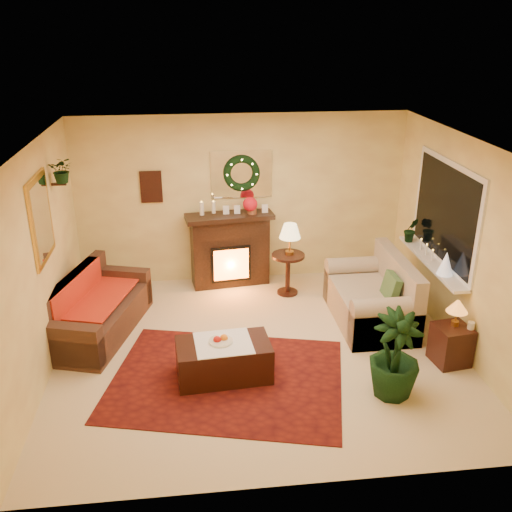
{
  "coord_description": "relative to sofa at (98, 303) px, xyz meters",
  "views": [
    {
      "loc": [
        -0.76,
        -6.1,
        3.87
      ],
      "look_at": [
        0.0,
        0.35,
        1.15
      ],
      "focal_mm": 40.0,
      "sensor_mm": 36.0,
      "label": 1
    }
  ],
  "objects": [
    {
      "name": "sill_plant",
      "position": [
        4.38,
        0.54,
        0.66
      ],
      "size": [
        0.26,
        0.21,
        0.47
      ],
      "primitive_type": "imported",
      "color": "#153B11",
      "rests_on": "window_sill"
    },
    {
      "name": "loveseat",
      "position": [
        3.63,
        -0.1,
        -0.01
      ],
      "size": [
        0.93,
        1.58,
        0.91
      ],
      "primitive_type": "cube",
      "rotation": [
        0.0,
        0.0,
        0.01
      ],
      "color": "#ABA28C",
      "rests_on": "floor"
    },
    {
      "name": "hanging_plant",
      "position": [
        -0.3,
        0.34,
        1.54
      ],
      "size": [
        0.33,
        0.28,
        0.36
      ],
      "primitive_type": "imported",
      "color": "#194719",
      "rests_on": "wall_left"
    },
    {
      "name": "side_table_round",
      "position": [
        2.66,
        0.87,
        -0.1
      ],
      "size": [
        0.62,
        0.62,
        0.64
      ],
      "primitive_type": "cylinder",
      "rotation": [
        0.0,
        0.0,
        -0.32
      ],
      "color": "black",
      "rests_on": "floor"
    },
    {
      "name": "mantel_candle_a",
      "position": [
        1.42,
        1.28,
        0.83
      ],
      "size": [
        0.07,
        0.07,
        0.2
      ],
      "primitive_type": "cylinder",
      "color": "#F7F5C3",
      "rests_on": "fireplace"
    },
    {
      "name": "window_frame",
      "position": [
        4.53,
        -0.16,
        1.12
      ],
      "size": [
        0.03,
        1.86,
        1.36
      ],
      "primitive_type": "cube",
      "color": "white",
      "rests_on": "wall_right"
    },
    {
      "name": "floor",
      "position": [
        2.04,
        -0.71,
        -0.43
      ],
      "size": [
        5.0,
        5.0,
        0.0
      ],
      "primitive_type": "plane",
      "color": "beige",
      "rests_on": "ground"
    },
    {
      "name": "fruit_bowl",
      "position": [
        1.54,
        -1.19,
        0.02
      ],
      "size": [
        0.27,
        0.27,
        0.06
      ],
      "primitive_type": "cylinder",
      "color": "silver",
      "rests_on": "coffee_table"
    },
    {
      "name": "mantel_candle_b",
      "position": [
        1.6,
        1.32,
        0.83
      ],
      "size": [
        0.06,
        0.06,
        0.18
      ],
      "primitive_type": "cylinder",
      "color": "#F7EDC2",
      "rests_on": "fireplace"
    },
    {
      "name": "lamp_tiffany",
      "position": [
        4.33,
        -1.19,
        0.32
      ],
      "size": [
        0.25,
        0.25,
        0.37
      ],
      "primitive_type": "cone",
      "color": "orange",
      "rests_on": "end_table_square"
    },
    {
      "name": "gold_mirror",
      "position": [
        -0.44,
        -0.41,
        1.32
      ],
      "size": [
        0.03,
        0.84,
        1.0
      ],
      "primitive_type": "cube",
      "color": "gold",
      "rests_on": "wall_left"
    },
    {
      "name": "area_rug",
      "position": [
        1.59,
        -1.27,
        -0.42
      ],
      "size": [
        3.02,
        2.54,
        0.01
      ],
      "primitive_type": "cube",
      "rotation": [
        0.0,
        0.0,
        -0.24
      ],
      "color": "maroon",
      "rests_on": "floor"
    },
    {
      "name": "mini_tree",
      "position": [
        4.4,
        -0.61,
        0.61
      ],
      "size": [
        0.2,
        0.2,
        0.3
      ],
      "primitive_type": "cone",
      "color": "white",
      "rests_on": "window_sill"
    },
    {
      "name": "red_throw",
      "position": [
        -0.08,
        0.17,
        0.03
      ],
      "size": [
        0.84,
        1.36,
        0.02
      ],
      "primitive_type": "cube",
      "color": "red",
      "rests_on": "sofa"
    },
    {
      "name": "wall_front",
      "position": [
        2.04,
        -2.96,
        0.87
      ],
      "size": [
        5.0,
        5.0,
        0.0
      ],
      "primitive_type": "plane",
      "color": "#EFD88C",
      "rests_on": "ground"
    },
    {
      "name": "wall_left",
      "position": [
        -0.46,
        -0.71,
        0.87
      ],
      "size": [
        4.5,
        4.5,
        0.0
      ],
      "primitive_type": "plane",
      "color": "#EFD88C",
      "rests_on": "ground"
    },
    {
      "name": "fireplace",
      "position": [
        1.83,
        1.33,
        0.12
      ],
      "size": [
        1.21,
        0.51,
        1.08
      ],
      "primitive_type": "cube",
      "rotation": [
        0.0,
        0.0,
        0.12
      ],
      "color": "black",
      "rests_on": "floor"
    },
    {
      "name": "wall_back",
      "position": [
        2.04,
        1.54,
        0.87
      ],
      "size": [
        5.0,
        5.0,
        0.0
      ],
      "primitive_type": "plane",
      "color": "#EFD88C",
      "rests_on": "ground"
    },
    {
      "name": "poinsettia",
      "position": [
        2.14,
        1.29,
        0.87
      ],
      "size": [
        0.22,
        0.22,
        0.22
      ],
      "primitive_type": "sphere",
      "color": "red",
      "rests_on": "fireplace"
    },
    {
      "name": "wreath",
      "position": [
        2.04,
        1.48,
        1.29
      ],
      "size": [
        0.55,
        0.11,
        0.55
      ],
      "primitive_type": "torus",
      "rotation": [
        1.57,
        0.0,
        0.0
      ],
      "color": "#194719",
      "rests_on": "wall_back"
    },
    {
      "name": "lamp_cream",
      "position": [
        2.68,
        0.87,
        0.45
      ],
      "size": [
        0.32,
        0.32,
        0.48
      ],
      "primitive_type": "cone",
      "color": "#E7D388",
      "rests_on": "side_table_round"
    },
    {
      "name": "end_table_square",
      "position": [
        4.3,
        -1.22,
        -0.16
      ],
      "size": [
        0.45,
        0.45,
        0.49
      ],
      "primitive_type": "cube",
      "rotation": [
        0.0,
        0.0,
        0.14
      ],
      "color": "#492A1E",
      "rests_on": "floor"
    },
    {
      "name": "coffee_table",
      "position": [
        1.57,
        -1.21,
        -0.22
      ],
      "size": [
        1.11,
        0.67,
        0.45
      ],
      "primitive_type": "cube",
      "rotation": [
        0.0,
        0.0,
        0.08
      ],
      "color": "#48261E",
      "rests_on": "floor"
    },
    {
      "name": "wall_art",
      "position": [
        0.69,
        1.52,
        1.12
      ],
      "size": [
        0.32,
        0.03,
        0.48
      ],
      "primitive_type": "cube",
      "color": "#381E11",
      "rests_on": "wall_back"
    },
    {
      "name": "window_glass",
      "position": [
        4.51,
        -0.16,
        1.12
      ],
      "size": [
        0.02,
        1.7,
        1.22
      ],
      "primitive_type": "cube",
      "color": "black",
      "rests_on": "wall_right"
    },
    {
      "name": "window_sill",
      "position": [
        4.42,
        -0.16,
        0.44
      ],
      "size": [
        0.22,
        1.86,
        0.04
      ],
      "primitive_type": "cube",
      "color": "white",
      "rests_on": "wall_right"
    },
    {
      "name": "floor_palm",
      "position": [
        3.39,
        -1.75,
        0.02
      ],
      "size": [
        2.03,
        2.03,
        3.0
      ],
      "primitive_type": "imported",
      "rotation": [
        0.0,
        0.0,
        0.24
      ],
      "color": "#255E29",
      "rests_on": "floor"
    },
    {
      "name": "wall_right",
      "position": [
        4.54,
        -0.71,
        0.87
      ],
      "size": [
        4.5,
        4.5,
        0.0
      ],
      "primitive_type": "plane",
      "color": "#EFD88C",
      "rests_on": "ground"
    },
    {
      "name": "sofa",
      "position": [
        0.0,
        0.0,
        0.0
      ],
      "size": [
        1.29,
        1.99,
        0.79
      ],
      "primitive_type": "cube",
      "rotation": [
        0.0,
        0.0,
        -0.29
      ],
      "color": "brown",
      "rests_on": "floor"
    },
    {
      "name": "mantel_mirror",
      "position": [
        2.04,
        1.52,
        1.27
      ],
      "size": [
        0.92,
        0.02,
        0.72
      ],
      "primitive_type": "cube",
      "color": "white",
      "rests_on": "wall_back"
    },
    {
      "name": "ceiling",
      "position": [
        2.04,
        -0.71,
        2.17
      ],
      "size": [
        5.0,
        5.0,
        0.0
      ],
      "primitive_type": "plane",
      "color": "white",
      "rests_on": "ground"
    }
  ]
}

